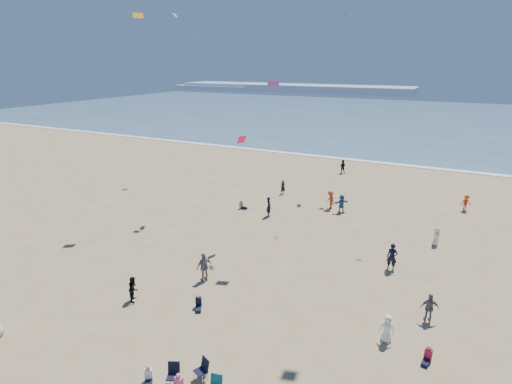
% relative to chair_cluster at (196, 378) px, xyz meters
% --- Properties ---
extents(ground, '(220.00, 220.00, 0.00)m').
position_rel_chair_cluster_xyz_m(ground, '(-3.06, -0.10, -0.50)').
color(ground, tan).
rests_on(ground, ground).
extents(ocean, '(220.00, 100.00, 0.06)m').
position_rel_chair_cluster_xyz_m(ocean, '(-3.06, 94.90, -0.47)').
color(ocean, '#476B84').
rests_on(ocean, ground).
extents(surf_line, '(220.00, 1.20, 0.08)m').
position_rel_chair_cluster_xyz_m(surf_line, '(-3.06, 44.90, -0.46)').
color(surf_line, white).
rests_on(surf_line, ground).
extents(headland_far, '(110.00, 20.00, 3.20)m').
position_rel_chair_cluster_xyz_m(headland_far, '(-63.06, 169.90, 1.10)').
color(headland_far, '#7A8EA8').
rests_on(headland_far, ground).
extents(headland_near, '(40.00, 14.00, 2.00)m').
position_rel_chair_cluster_xyz_m(headland_near, '(-103.06, 164.90, 0.50)').
color(headland_near, '#7A8EA8').
rests_on(headland_near, ground).
extents(standing_flyers, '(22.95, 43.69, 1.91)m').
position_rel_chair_cluster_xyz_m(standing_flyers, '(0.95, 13.74, 0.35)').
color(standing_flyers, black).
rests_on(standing_flyers, ground).
extents(seated_group, '(18.55, 21.83, 0.84)m').
position_rel_chair_cluster_xyz_m(seated_group, '(-1.21, 6.12, -0.08)').
color(seated_group, white).
rests_on(seated_group, ground).
extents(chair_cluster, '(2.75, 1.59, 1.00)m').
position_rel_chair_cluster_xyz_m(chair_cluster, '(0.00, 0.00, 0.00)').
color(chair_cluster, black).
rests_on(chair_cluster, ground).
extents(white_tote, '(0.35, 0.20, 0.40)m').
position_rel_chair_cluster_xyz_m(white_tote, '(-0.11, 0.76, -0.30)').
color(white_tote, white).
rests_on(white_tote, ground).
extents(kites_aloft, '(39.05, 42.91, 26.16)m').
position_rel_chair_cluster_xyz_m(kites_aloft, '(6.15, 12.79, 14.00)').
color(kites_aloft, green).
rests_on(kites_aloft, ground).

